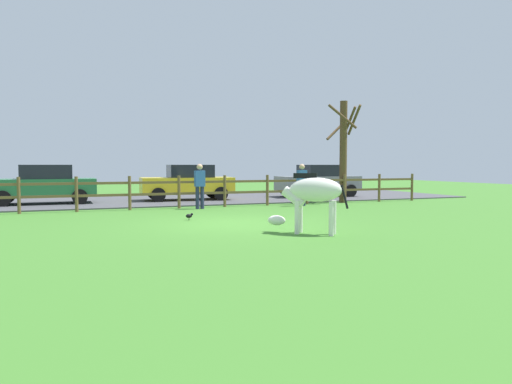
# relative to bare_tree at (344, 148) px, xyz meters

# --- Properties ---
(ground_plane) EXTENTS (60.00, 60.00, 0.00)m
(ground_plane) POSITION_rel_bare_tree_xyz_m (-6.73, -5.20, -2.32)
(ground_plane) COLOR #3D7528
(parking_asphalt) EXTENTS (28.00, 7.40, 0.05)m
(parking_asphalt) POSITION_rel_bare_tree_xyz_m (-6.73, 4.10, -2.30)
(parking_asphalt) COLOR #47474C
(parking_asphalt) RESTS_ON ground_plane
(paddock_fence) EXTENTS (21.31, 0.11, 1.21)m
(paddock_fence) POSITION_rel_bare_tree_xyz_m (-7.13, -0.20, -1.63)
(paddock_fence) COLOR brown
(paddock_fence) RESTS_ON ground_plane
(bare_tree) EXTENTS (1.45, 1.53, 4.30)m
(bare_tree) POSITION_rel_bare_tree_xyz_m (0.00, 0.00, 0.00)
(bare_tree) COLOR #513A23
(bare_tree) RESTS_ON ground_plane
(zebra) EXTENTS (1.54, 1.46, 1.41)m
(zebra) POSITION_rel_bare_tree_xyz_m (-5.66, -7.74, -1.40)
(zebra) COLOR white
(zebra) RESTS_ON ground_plane
(crow_on_grass) EXTENTS (0.22, 0.10, 0.20)m
(crow_on_grass) POSITION_rel_bare_tree_xyz_m (-7.66, -3.99, -2.20)
(crow_on_grass) COLOR black
(crow_on_grass) RESTS_ON ground_plane
(parked_car_grey) EXTENTS (4.03, 1.94, 1.56)m
(parked_car_grey) POSITION_rel_bare_tree_xyz_m (0.57, 3.19, -1.48)
(parked_car_grey) COLOR slate
(parked_car_grey) RESTS_ON parking_asphalt
(parked_car_green) EXTENTS (4.03, 1.94, 1.56)m
(parked_car_green) POSITION_rel_bare_tree_xyz_m (-11.85, 3.28, -1.48)
(parked_car_green) COLOR #236B38
(parked_car_green) RESTS_ON parking_asphalt
(parked_car_yellow) EXTENTS (4.09, 2.06, 1.56)m
(parked_car_yellow) POSITION_rel_bare_tree_xyz_m (-5.99, 3.25, -1.48)
(parked_car_yellow) COLOR yellow
(parked_car_yellow) RESTS_ON parking_asphalt
(visitor_left_of_tree) EXTENTS (0.37, 0.23, 1.64)m
(visitor_left_of_tree) POSITION_rel_bare_tree_xyz_m (-6.47, -0.68, -1.41)
(visitor_left_of_tree) COLOR #232847
(visitor_left_of_tree) RESTS_ON ground_plane
(visitor_right_of_tree) EXTENTS (0.37, 0.25, 1.64)m
(visitor_right_of_tree) POSITION_rel_bare_tree_xyz_m (-2.42, -0.87, -1.41)
(visitor_right_of_tree) COLOR #232847
(visitor_right_of_tree) RESTS_ON ground_plane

